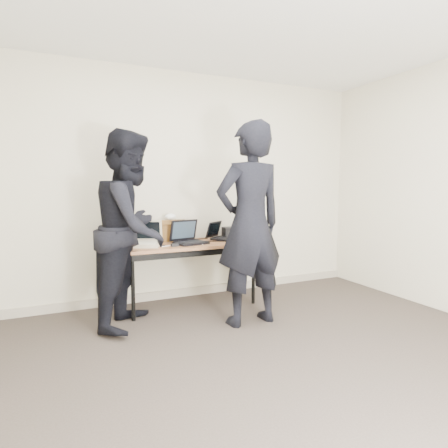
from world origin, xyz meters
TOP-DOWN VIEW (x-y plane):
  - room at (0.00, 0.00)m, footprint 4.60×4.60m
  - desk at (-0.20, 1.89)m, footprint 1.50×0.65m
  - laptop_beige at (-0.70, 1.90)m, footprint 0.44×0.43m
  - laptop_center at (-0.22, 1.87)m, footprint 0.40×0.39m
  - laptop_right at (0.24, 2.03)m, footprint 0.39×0.39m
  - leather_satchel at (-0.38, 2.12)m, footprint 0.37×0.20m
  - tissue at (-0.35, 2.13)m, footprint 0.14×0.11m
  - equipment_box at (0.43, 2.09)m, footprint 0.25×0.22m
  - power_brick at (-0.42, 1.73)m, footprint 0.08×0.06m
  - cables at (-0.16, 1.89)m, footprint 1.16×0.42m
  - person_typist at (0.16, 1.12)m, footprint 0.75×0.52m
  - person_observer at (-0.90, 1.57)m, footprint 1.09×1.16m
  - baseboard at (0.00, 2.23)m, footprint 4.50×0.03m

SIDE VIEW (x-z plane):
  - baseboard at x=0.00m, z-range 0.00..0.10m
  - desk at x=-0.20m, z-range 0.30..1.02m
  - cables at x=-0.16m, z-range 0.72..0.73m
  - power_brick at x=-0.42m, z-range 0.72..0.75m
  - laptop_right at x=0.24m, z-range 0.66..0.87m
  - laptop_beige at x=-0.70m, z-range 0.64..0.91m
  - laptop_center at x=-0.22m, z-range 0.65..0.91m
  - equipment_box at x=0.43m, z-range 0.72..0.85m
  - leather_satchel at x=-0.38m, z-range 0.72..0.97m
  - person_observer at x=-0.90m, z-range 0.00..1.89m
  - person_typist at x=0.16m, z-range 0.00..1.98m
  - tissue at x=-0.35m, z-range 0.97..1.04m
  - room at x=0.00m, z-range -0.05..2.75m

